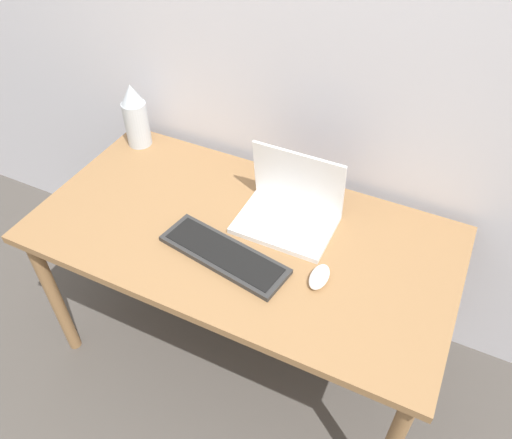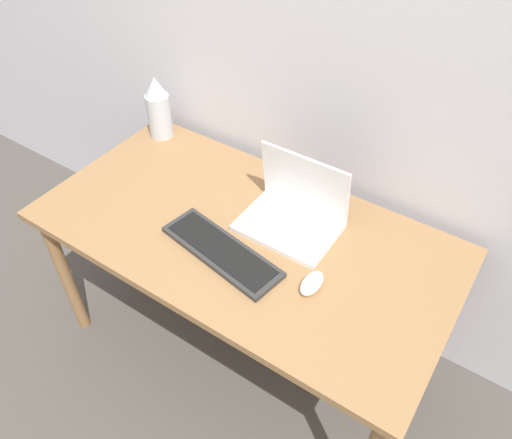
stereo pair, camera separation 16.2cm
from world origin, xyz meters
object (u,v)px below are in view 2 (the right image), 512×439
object	(u,v)px
laptop	(294,212)
vase	(158,108)
mouse	(312,283)
keyboard	(222,251)

from	to	relation	value
laptop	vase	world-z (taller)	vase
laptop	mouse	distance (m)	0.29
mouse	vase	size ratio (longest dim) A/B	0.40
laptop	keyboard	size ratio (longest dim) A/B	0.71
laptop	mouse	xyz separation A→B (m)	(0.19, -0.21, -0.04)
laptop	mouse	bearing A→B (deg)	-47.78
vase	laptop	bearing A→B (deg)	-12.05
mouse	vase	xyz separation A→B (m)	(-0.94, 0.37, 0.12)
keyboard	vase	size ratio (longest dim) A/B	1.71
keyboard	mouse	world-z (taller)	mouse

